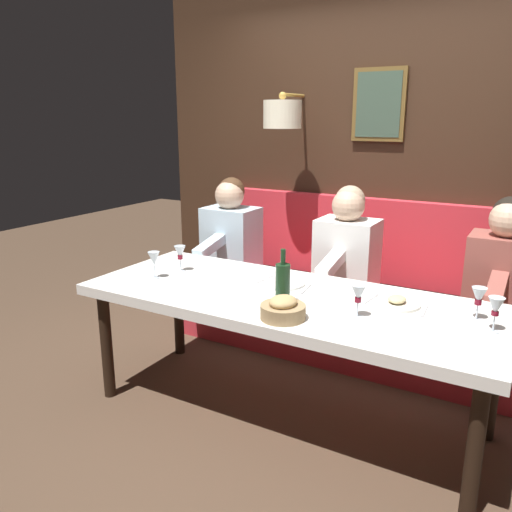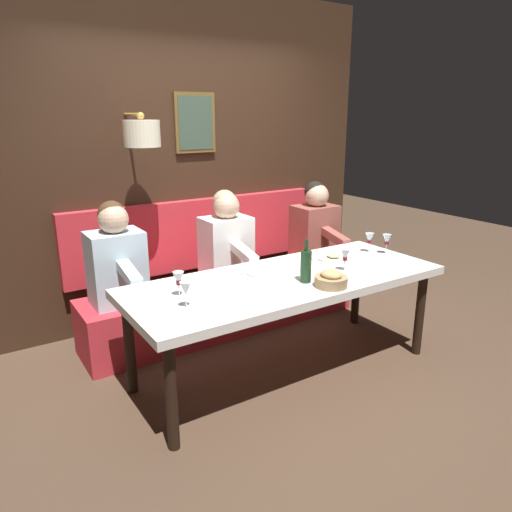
# 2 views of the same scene
# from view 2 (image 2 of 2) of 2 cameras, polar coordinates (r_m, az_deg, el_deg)

# --- Properties ---
(ground_plane) EXTENTS (12.00, 12.00, 0.00)m
(ground_plane) POSITION_cam_2_polar(r_m,az_deg,el_deg) (3.70, 3.45, -13.42)
(ground_plane) COLOR #4C3828
(dining_table) EXTENTS (0.90, 2.30, 0.74)m
(dining_table) POSITION_cam_2_polar(r_m,az_deg,el_deg) (3.41, 3.65, -3.57)
(dining_table) COLOR silver
(dining_table) RESTS_ON ground_plane
(banquette_bench) EXTENTS (0.52, 2.50, 0.45)m
(banquette_bench) POSITION_cam_2_polar(r_m,az_deg,el_deg) (4.27, -3.61, -5.76)
(banquette_bench) COLOR red
(banquette_bench) RESTS_ON ground_plane
(back_wall_panel) EXTENTS (0.59, 3.70, 2.90)m
(back_wall_panel) POSITION_cam_2_polar(r_m,az_deg,el_deg) (4.48, -7.63, 10.33)
(back_wall_panel) COLOR #382316
(back_wall_panel) RESTS_ON ground_plane
(diner_nearest) EXTENTS (0.60, 0.40, 0.79)m
(diner_nearest) POSITION_cam_2_polar(r_m,az_deg,el_deg) (4.63, 7.05, 3.58)
(diner_nearest) COLOR #934C42
(diner_nearest) RESTS_ON banquette_bench
(diner_near) EXTENTS (0.60, 0.40, 0.79)m
(diner_near) POSITION_cam_2_polar(r_m,az_deg,el_deg) (4.08, -3.55, 1.92)
(diner_near) COLOR white
(diner_near) RESTS_ON banquette_bench
(diner_middle) EXTENTS (0.60, 0.40, 0.79)m
(diner_middle) POSITION_cam_2_polar(r_m,az_deg,el_deg) (3.73, -16.30, -0.17)
(diner_middle) COLOR silver
(diner_middle) RESTS_ON banquette_bench
(place_setting_0) EXTENTS (0.24, 0.32, 0.01)m
(place_setting_0) POSITION_cam_2_polar(r_m,az_deg,el_deg) (3.45, 0.91, -2.02)
(place_setting_0) COLOR silver
(place_setting_0) RESTS_ON dining_table
(place_setting_1) EXTENTS (0.24, 0.32, 0.05)m
(place_setting_1) POSITION_cam_2_polar(r_m,az_deg,el_deg) (3.83, 9.15, -0.19)
(place_setting_1) COLOR silver
(place_setting_1) RESTS_ON dining_table
(wine_glass_0) EXTENTS (0.07, 0.07, 0.16)m
(wine_glass_0) POSITION_cam_2_polar(r_m,az_deg,el_deg) (2.85, -8.37, -3.96)
(wine_glass_0) COLOR silver
(wine_glass_0) RESTS_ON dining_table
(wine_glass_1) EXTENTS (0.07, 0.07, 0.16)m
(wine_glass_1) POSITION_cam_2_polar(r_m,az_deg,el_deg) (3.54, 10.56, 0.03)
(wine_glass_1) COLOR silver
(wine_glass_1) RESTS_ON dining_table
(wine_glass_2) EXTENTS (0.07, 0.07, 0.16)m
(wine_glass_2) POSITION_cam_2_polar(r_m,az_deg,el_deg) (4.05, 15.29, 1.83)
(wine_glass_2) COLOR silver
(wine_glass_2) RESTS_ON dining_table
(wine_glass_3) EXTENTS (0.07, 0.07, 0.16)m
(wine_glass_3) POSITION_cam_2_polar(r_m,az_deg,el_deg) (3.03, -9.20, -2.73)
(wine_glass_3) COLOR silver
(wine_glass_3) RESTS_ON dining_table
(wine_glass_4) EXTENTS (0.07, 0.07, 0.16)m
(wine_glass_4) POSITION_cam_2_polar(r_m,az_deg,el_deg) (4.06, 13.34, 2.00)
(wine_glass_4) COLOR silver
(wine_glass_4) RESTS_ON dining_table
(wine_bottle) EXTENTS (0.08, 0.08, 0.30)m
(wine_bottle) POSITION_cam_2_polar(r_m,az_deg,el_deg) (3.27, 5.95, -1.17)
(wine_bottle) COLOR #19381E
(wine_bottle) RESTS_ON dining_table
(bread_bowl) EXTENTS (0.22, 0.22, 0.12)m
(bread_bowl) POSITION_cam_2_polar(r_m,az_deg,el_deg) (3.23, 8.91, -2.79)
(bread_bowl) COLOR #9E7F56
(bread_bowl) RESTS_ON dining_table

